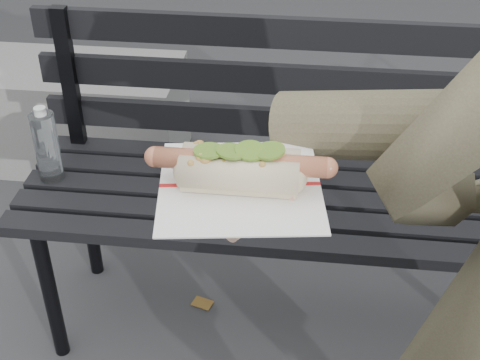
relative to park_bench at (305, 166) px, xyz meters
name	(u,v)px	position (x,y,z in m)	size (l,w,h in m)	color
park_bench	(305,166)	(0.00, 0.00, 0.00)	(1.50, 0.44, 0.88)	black
concrete_block	(31,111)	(-1.09, 0.76, -0.32)	(1.20, 0.40, 0.40)	slate
held_hotdog	(417,141)	(0.13, -0.76, 0.55)	(0.64, 0.30, 0.20)	#484130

